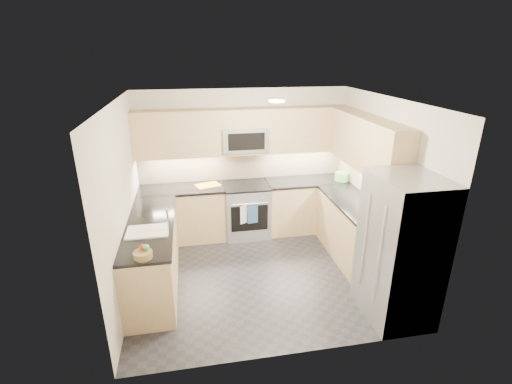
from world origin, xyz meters
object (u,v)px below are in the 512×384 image
object	(u,v)px
gas_range	(246,210)
fruit_basket	(143,255)
microwave	(245,139)
utensil_bowl	(342,177)
refrigerator	(400,249)
cutting_board	(208,185)

from	to	relation	value
gas_range	fruit_basket	world-z (taller)	fruit_basket
gas_range	microwave	size ratio (longest dim) A/B	1.20
microwave	utensil_bowl	world-z (taller)	microwave
refrigerator	cutting_board	world-z (taller)	refrigerator
microwave	fruit_basket	xyz separation A→B (m)	(-1.49, -2.28, -0.72)
microwave	refrigerator	world-z (taller)	microwave
utensil_bowl	cutting_board	bearing A→B (deg)	176.34
gas_range	cutting_board	distance (m)	0.81
gas_range	utensil_bowl	size ratio (longest dim) A/B	3.78
microwave	utensil_bowl	size ratio (longest dim) A/B	3.15
microwave	refrigerator	bearing A→B (deg)	-60.38
gas_range	microwave	world-z (taller)	microwave
cutting_board	fruit_basket	distance (m)	2.36
microwave	refrigerator	xyz separation A→B (m)	(1.45, -2.55, -0.80)
utensil_bowl	microwave	bearing A→B (deg)	172.44
utensil_bowl	cutting_board	size ratio (longest dim) A/B	0.62
cutting_board	fruit_basket	size ratio (longest dim) A/B	1.87
refrigerator	cutting_board	distance (m)	3.24
gas_range	microwave	distance (m)	1.25
gas_range	fruit_basket	bearing A→B (deg)	-124.80
microwave	fruit_basket	world-z (taller)	microwave
refrigerator	utensil_bowl	xyz separation A→B (m)	(0.23, 2.33, 0.11)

